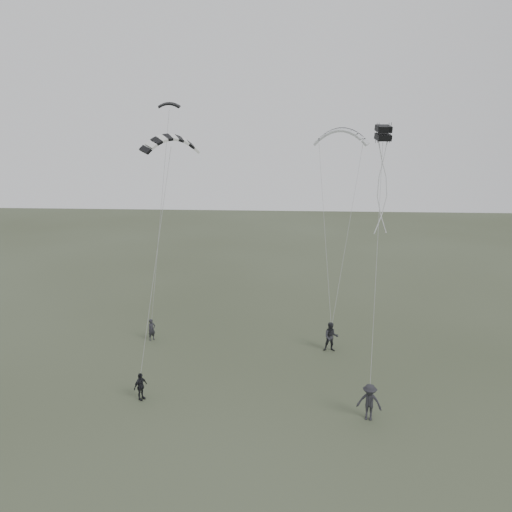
# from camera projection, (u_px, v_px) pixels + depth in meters

# --- Properties ---
(ground) EXTENTS (140.00, 140.00, 0.00)m
(ground) POSITION_uv_depth(u_px,v_px,m) (226.00, 396.00, 26.64)
(ground) COLOR #39402B
(ground) RESTS_ON ground
(flyer_left) EXTENTS (0.63, 0.64, 1.49)m
(flyer_left) POSITION_uv_depth(u_px,v_px,m) (152.00, 330.00, 33.83)
(flyer_left) COLOR #232228
(flyer_left) RESTS_ON ground
(flyer_right) EXTENTS (0.96, 0.76, 1.93)m
(flyer_right) POSITION_uv_depth(u_px,v_px,m) (331.00, 337.00, 32.03)
(flyer_right) COLOR #242429
(flyer_right) RESTS_ON ground
(flyer_center) EXTENTS (0.74, 0.93, 1.48)m
(flyer_center) POSITION_uv_depth(u_px,v_px,m) (141.00, 386.00, 26.09)
(flyer_center) COLOR black
(flyer_center) RESTS_ON ground
(flyer_far) EXTENTS (1.33, 0.96, 1.86)m
(flyer_far) POSITION_uv_depth(u_px,v_px,m) (369.00, 402.00, 24.18)
(flyer_far) COLOR #232227
(flyer_far) RESTS_ON ground
(kite_dark_small) EXTENTS (1.48, 0.72, 0.60)m
(kite_dark_small) POSITION_uv_depth(u_px,v_px,m) (169.00, 104.00, 32.69)
(kite_dark_small) COLOR black
(kite_dark_small) RESTS_ON flyer_left
(kite_pale_large) EXTENTS (4.39, 2.22, 1.87)m
(kite_pale_large) POSITION_uv_depth(u_px,v_px,m) (341.00, 130.00, 37.95)
(kite_pale_large) COLOR #BBBEC0
(kite_pale_large) RESTS_ON flyer_right
(kite_striped) EXTENTS (3.45, 2.92, 1.49)m
(kite_striped) POSITION_uv_depth(u_px,v_px,m) (171.00, 137.00, 28.13)
(kite_striped) COLOR black
(kite_striped) RESTS_ON flyer_center
(kite_box) EXTENTS (0.89, 1.00, 0.90)m
(kite_box) POSITION_uv_depth(u_px,v_px,m) (383.00, 133.00, 26.78)
(kite_box) COLOR black
(kite_box) RESTS_ON flyer_far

